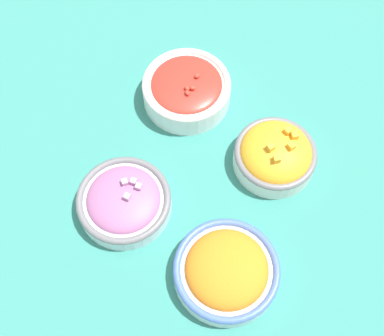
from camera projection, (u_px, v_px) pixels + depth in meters
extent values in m
plane|color=#337F75|center=(192.00, 176.00, 0.93)|extent=(3.00, 3.00, 0.00)
cylinder|color=silver|center=(226.00, 272.00, 0.83)|extent=(0.17, 0.17, 0.03)
torus|color=#4766B7|center=(227.00, 269.00, 0.82)|extent=(0.17, 0.17, 0.01)
ellipsoid|color=orange|center=(227.00, 269.00, 0.82)|extent=(0.13, 0.13, 0.06)
cylinder|color=white|center=(187.00, 92.00, 0.98)|extent=(0.16, 0.16, 0.05)
torus|color=silver|center=(187.00, 84.00, 0.96)|extent=(0.16, 0.16, 0.01)
ellipsoid|color=red|center=(187.00, 84.00, 0.96)|extent=(0.13, 0.13, 0.02)
ellipsoid|color=red|center=(192.00, 88.00, 0.94)|extent=(0.01, 0.01, 0.01)
ellipsoid|color=red|center=(185.00, 93.00, 0.93)|extent=(0.01, 0.01, 0.01)
ellipsoid|color=red|center=(190.00, 88.00, 0.93)|extent=(0.01, 0.01, 0.01)
ellipsoid|color=red|center=(197.00, 76.00, 0.95)|extent=(0.01, 0.01, 0.01)
cylinder|color=silver|center=(125.00, 203.00, 0.89)|extent=(0.16, 0.16, 0.03)
torus|color=slate|center=(123.00, 199.00, 0.87)|extent=(0.16, 0.16, 0.01)
ellipsoid|color=#9E5B8E|center=(123.00, 199.00, 0.87)|extent=(0.12, 0.12, 0.03)
cube|color=#C699C1|center=(127.00, 197.00, 0.85)|extent=(0.01, 0.01, 0.01)
cube|color=#C699C1|center=(134.00, 181.00, 0.87)|extent=(0.01, 0.01, 0.01)
cube|color=#C699C1|center=(125.00, 182.00, 0.86)|extent=(0.01, 0.01, 0.01)
cube|color=#C699C1|center=(139.00, 187.00, 0.86)|extent=(0.01, 0.01, 0.01)
cylinder|color=silver|center=(274.00, 158.00, 0.92)|extent=(0.14, 0.14, 0.04)
torus|color=slate|center=(276.00, 153.00, 0.91)|extent=(0.14, 0.14, 0.01)
ellipsoid|color=orange|center=(276.00, 153.00, 0.91)|extent=(0.12, 0.12, 0.06)
cube|color=#F4A828|center=(295.00, 135.00, 0.88)|extent=(0.01, 0.01, 0.01)
cube|color=#F4A828|center=(271.00, 147.00, 0.87)|extent=(0.02, 0.02, 0.01)
cube|color=#F4A828|center=(277.00, 159.00, 0.86)|extent=(0.01, 0.01, 0.01)
cube|color=#F4A828|center=(292.00, 146.00, 0.87)|extent=(0.01, 0.01, 0.01)
cube|color=#F4A828|center=(288.00, 131.00, 0.89)|extent=(0.02, 0.02, 0.01)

